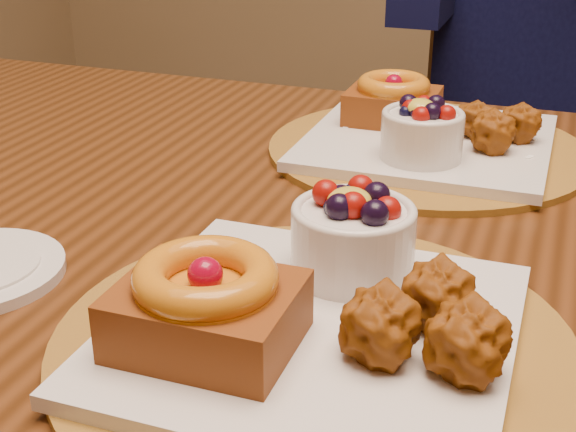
% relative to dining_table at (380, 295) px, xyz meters
% --- Properties ---
extents(dining_table, '(1.60, 0.90, 0.76)m').
position_rel_dining_table_xyz_m(dining_table, '(0.00, 0.00, 0.00)').
color(dining_table, '#371B0A').
rests_on(dining_table, ground).
extents(place_setting_near, '(0.38, 0.38, 0.09)m').
position_rel_dining_table_xyz_m(place_setting_near, '(-0.00, -0.21, 0.11)').
color(place_setting_near, brown).
rests_on(place_setting_near, dining_table).
extents(place_setting_far, '(0.38, 0.38, 0.09)m').
position_rel_dining_table_xyz_m(place_setting_far, '(-0.00, 0.21, 0.10)').
color(place_setting_far, brown).
rests_on(place_setting_far, dining_table).
extents(chair_far, '(0.56, 0.56, 0.88)m').
position_rel_dining_table_xyz_m(chair_far, '(-0.00, 0.92, -0.19)').
color(chair_far, black).
rests_on(chair_far, ground).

